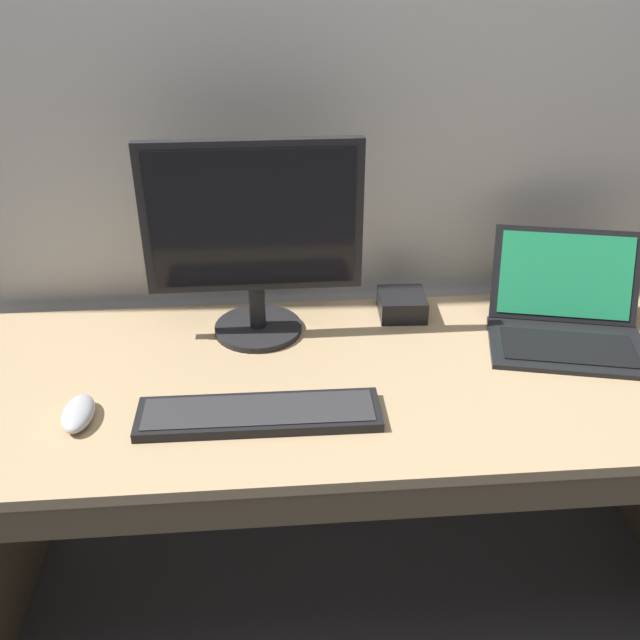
# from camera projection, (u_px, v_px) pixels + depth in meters

# --- Properties ---
(ground_plane) EXTENTS (14.00, 14.00, 0.00)m
(ground_plane) POSITION_uv_depth(u_px,v_px,m) (353.00, 598.00, 1.92)
(ground_plane) COLOR #4C4C51
(desk) EXTENTS (1.82, 0.67, 0.74)m
(desk) POSITION_uv_depth(u_px,v_px,m) (359.00, 450.00, 1.64)
(desk) COLOR tan
(desk) RESTS_ON ground
(laptop_black) EXTENTS (0.41, 0.38, 0.22)m
(laptop_black) POSITION_uv_depth(u_px,v_px,m) (567.00, 316.00, 1.67)
(laptop_black) COLOR black
(laptop_black) RESTS_ON desk
(external_monitor) EXTENTS (0.49, 0.21, 0.47)m
(external_monitor) POSITION_uv_depth(u_px,v_px,m) (253.00, 235.00, 1.57)
(external_monitor) COLOR black
(external_monitor) RESTS_ON desk
(wired_keyboard) EXTENTS (0.49, 0.13, 0.02)m
(wired_keyboard) POSITION_uv_depth(u_px,v_px,m) (259.00, 414.00, 1.41)
(wired_keyboard) COLOR black
(wired_keyboard) RESTS_ON desk
(computer_mouse) EXTENTS (0.06, 0.12, 0.04)m
(computer_mouse) POSITION_uv_depth(u_px,v_px,m) (78.00, 413.00, 1.40)
(computer_mouse) COLOR #B7B7BC
(computer_mouse) RESTS_ON desk
(external_drive_box) EXTENTS (0.12, 0.12, 0.06)m
(external_drive_box) POSITION_uv_depth(u_px,v_px,m) (402.00, 305.00, 1.77)
(external_drive_box) COLOR black
(external_drive_box) RESTS_ON desk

